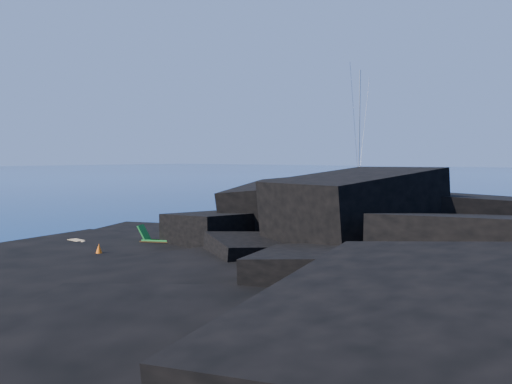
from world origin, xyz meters
The scene contains 9 objects.
ground centered at (0.00, 0.00, 0.00)m, with size 400.00×400.00×0.00m, color #031438.
headland centered at (13.00, 3.00, 0.00)m, with size 24.00×24.00×3.60m, color black, non-canonical shape.
beach centered at (4.50, 0.50, 0.00)m, with size 8.50×6.00×0.70m, color black.
surf_foam centered at (5.00, 5.00, 0.00)m, with size 10.00×8.00×0.06m, color white, non-canonical shape.
sailboat centered at (-4.49, 40.86, 0.00)m, with size 2.78×13.27×13.91m, color white, non-canonical shape.
deck_chair centered at (6.33, 1.72, 0.86)m, with size 1.47×0.65×1.01m, color #1B7D2A, non-canonical shape.
towel centered at (3.41, -0.06, 0.38)m, with size 2.15×1.02×0.06m, color silver.
sunbather centered at (3.41, -0.06, 0.54)m, with size 2.02×0.49×0.27m, color tan, non-canonical shape.
marker_cone centered at (6.44, -1.11, 0.65)m, with size 0.40×0.40×0.61m, color #FF630D.
Camera 1 is at (21.07, -11.22, 3.92)m, focal length 35.00 mm.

